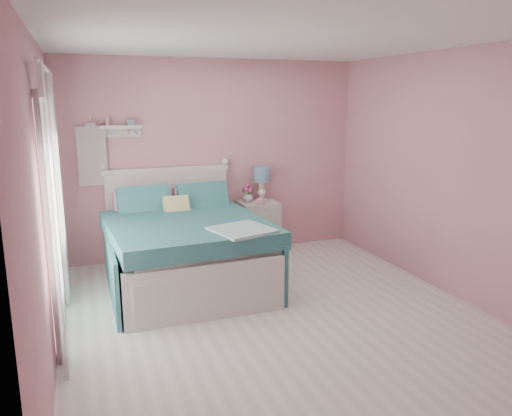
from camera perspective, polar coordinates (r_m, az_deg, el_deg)
floor at (r=5.01m, az=2.30°, el=-12.29°), size 4.50×4.50×0.00m
room_shell at (r=4.57m, az=2.48°, el=6.02°), size 4.50×4.50×4.50m
bed at (r=5.76m, az=-8.17°, el=-4.68°), size 1.77×2.15×1.22m
nightstand at (r=6.81m, az=0.24°, el=-2.25°), size 0.50×0.49×0.72m
table_lamp at (r=6.80m, az=0.65°, el=3.61°), size 0.23×0.23×0.47m
vase at (r=6.72m, az=-0.95°, el=1.31°), size 0.15×0.15×0.14m
teacup at (r=6.58m, az=0.50°, el=0.82°), size 0.11×0.11×0.09m
roses at (r=6.69m, az=-0.95°, el=2.24°), size 0.14×0.11×0.12m
wall_shelf at (r=6.43m, az=-15.27°, el=8.82°), size 0.50×0.15×0.25m
hanging_dress at (r=6.43m, az=-18.21°, el=5.64°), size 0.34×0.03×0.72m
french_door at (r=4.73m, az=-22.29°, el=-0.97°), size 0.04×1.32×2.16m
curtain_near at (r=3.98m, az=-22.08°, el=-1.80°), size 0.04×0.40×2.32m
curtain_far at (r=5.43m, az=-21.58°, el=1.88°), size 0.04×0.40×2.32m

